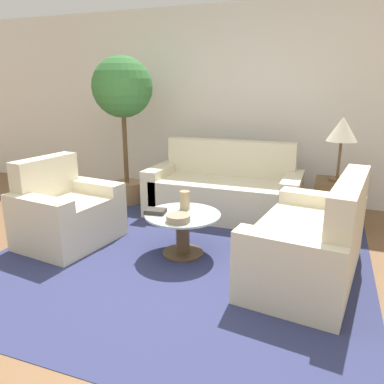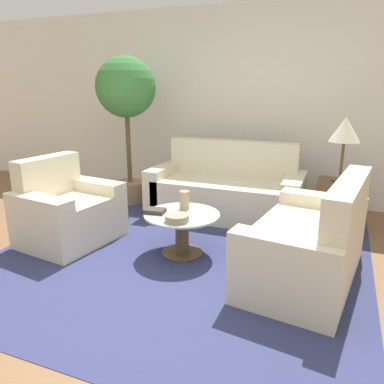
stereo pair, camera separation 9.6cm
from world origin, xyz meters
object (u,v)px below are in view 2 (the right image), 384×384
Objects in this scene: coffee_table at (182,228)px; book_stack at (155,211)px; potted_plant at (126,98)px; table_lamp at (345,131)px; vase at (184,200)px; bowl at (177,218)px; armchair at (66,213)px; loveseat at (313,247)px; sofa_main at (227,192)px.

coffee_table is 3.49× the size of book_stack.
table_lamp is at bearing -0.89° from potted_plant.
bowl is (0.07, -0.33, -0.06)m from vase.
armchair reaches higher than book_stack.
loveseat reaches higher than book_stack.
armchair is 4.73× the size of bowl.
book_stack reaches higher than coffee_table.
potted_plant is at bearing 178.70° from sofa_main.
potted_plant is 10.63× the size of vase.
potted_plant reaches higher than loveseat.
vase is 0.34m from bowl.
sofa_main is 2.65× the size of table_lamp.
armchair reaches higher than coffee_table.
table_lamp reaches higher than coffee_table.
potted_plant is (-1.40, 0.03, 1.11)m from sofa_main.
potted_plant is 1.97m from vase.
vase is 0.89× the size of book_stack.
bowl is (1.28, -0.07, 0.15)m from armchair.
vase is at bearing -94.19° from sofa_main.
sofa_main is at bearing 69.80° from book_stack.
bowl is at bearing -32.12° from book_stack.
table_lamp reaches higher than book_stack.
vase is (-1.36, -1.12, -0.59)m from table_lamp.
book_stack is (-1.43, -0.02, 0.13)m from loveseat.
table_lamp is at bearing -0.46° from sofa_main.
book_stack is (1.00, 0.06, 0.14)m from armchair.
sofa_main is 8.58× the size of bowl.
armchair reaches higher than vase.
armchair is 1.25m from coffee_table.
armchair is 0.52× the size of potted_plant.
sofa_main is 1.73m from loveseat.
sofa_main is at bearing 179.54° from table_lamp.
coffee_table is 3.92× the size of vase.
bowl is at bearing -47.30° from potted_plant.
table_lamp reaches higher than vase.
sofa_main is 1.38m from book_stack.
loveseat reaches higher than vase.
armchair is 1.26m from vase.
armchair is 3.03m from table_lamp.
sofa_main is 1.81× the size of armchair.
book_stack is at bearing -51.26° from potted_plant.
bowl is 0.31m from book_stack.
potted_plant reaches higher than book_stack.
bowl is (0.04, -0.20, 0.17)m from coffee_table.
sofa_main is 1.15m from vase.
armchair is at bearing -85.98° from potted_plant.
potted_plant is 2.26m from bowl.
potted_plant is at bearing 138.39° from vase.
potted_plant is (-2.68, 0.04, 0.31)m from table_lamp.
bowl is at bearing -131.63° from table_lamp.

